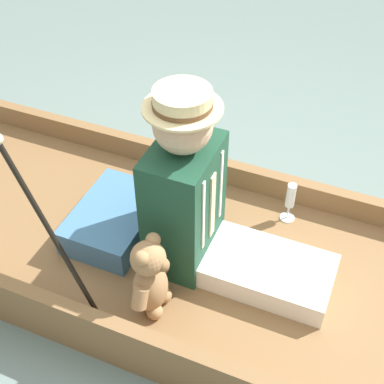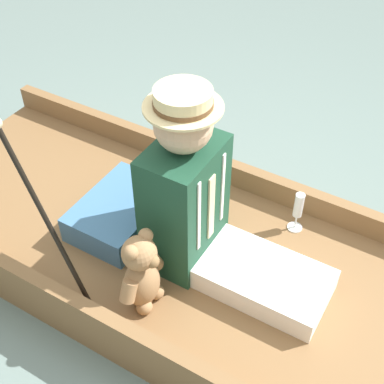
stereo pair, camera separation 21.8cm
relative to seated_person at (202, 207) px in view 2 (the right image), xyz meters
name	(u,v)px [view 2 (the right image)]	position (x,y,z in m)	size (l,w,h in m)	color
ground_plane	(219,286)	(-0.01, 0.09, -0.48)	(16.00, 16.00, 0.00)	slate
punt_boat	(219,275)	(-0.01, 0.09, -0.40)	(1.13, 3.33, 0.28)	brown
seat_cushion	(122,211)	(-0.01, -0.45, -0.26)	(0.49, 0.34, 0.14)	teal
seated_person	(202,207)	(0.00, 0.00, 0.00)	(0.36, 0.82, 0.86)	white
teddy_bear	(142,273)	(0.32, -0.09, -0.15)	(0.27, 0.16, 0.39)	#9E754C
wine_glass	(298,208)	(-0.40, 0.29, -0.20)	(0.07, 0.07, 0.22)	silver
walking_cane	(40,207)	(0.46, -0.43, 0.17)	(0.04, 0.30, 0.86)	black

